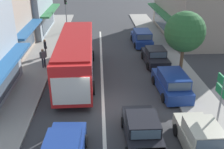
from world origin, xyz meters
name	(u,v)px	position (x,y,z in m)	size (l,w,h in m)	color
ground_plane	(103,105)	(0.00, 0.00, 0.00)	(140.00, 140.00, 0.00)	#353538
lane_centre_line	(102,79)	(0.00, 4.00, 0.00)	(0.20, 28.00, 0.01)	silver
sidewalk_left	(21,69)	(-6.80, 6.00, 0.07)	(5.20, 44.00, 0.14)	gray
kerb_right	(174,67)	(6.20, 6.00, 0.06)	(2.80, 44.00, 0.12)	gray
city_bus	(76,54)	(-1.97, 4.49, 1.88)	(2.89, 10.90, 3.23)	red
sedan_queue_far_back	(142,131)	(1.91, -3.69, 0.66)	(1.90, 4.20, 1.47)	black
parked_hatchback_kerb_front	(200,137)	(4.65, -4.42, 0.71)	(1.84, 3.71, 1.54)	#B7B29E
parked_wagon_kerb_second	(172,83)	(4.78, 1.48, 0.75)	(2.06, 4.56, 1.58)	navy
parked_sedan_kerb_third	(155,57)	(4.73, 6.89, 0.66)	(1.99, 4.25, 1.47)	black
parked_wagon_kerb_rear	(142,38)	(4.41, 12.47, 0.75)	(1.98, 4.52, 1.58)	navy
traffic_light_downstreet	(66,10)	(-4.08, 17.56, 2.85)	(0.33, 0.24, 4.20)	gray
directional_road_sign	(222,94)	(5.72, -3.70, 2.70)	(0.10, 1.40, 3.60)	gray
street_tree_right	(185,32)	(5.85, 3.13, 3.89)	(2.87, 2.87, 5.35)	brown
pedestrian_with_handbag_near	(45,47)	(-5.19, 8.94, 1.07)	(0.38, 0.65, 1.63)	#4C4742
pedestrian_browsing_midblock	(43,57)	(-4.87, 6.22, 1.07)	(0.50, 0.38, 1.63)	#232838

